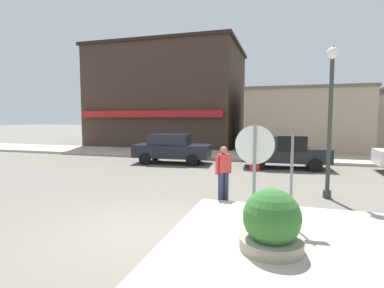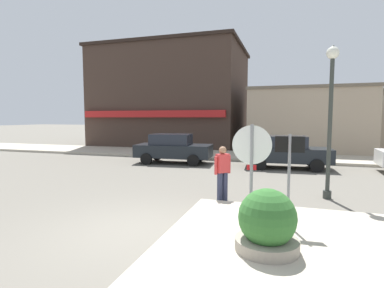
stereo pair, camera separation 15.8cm
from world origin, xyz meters
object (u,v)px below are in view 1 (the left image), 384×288
Objects in this scene: stop_sign at (254,161)px; planter at (272,226)px; parked_car_second at (284,151)px; pedestrian_crossing_near at (223,172)px; parked_car_nearest at (172,148)px; one_way_sign at (292,170)px; lamp_post at (331,100)px.

stop_sign is 1.88× the size of planter.
parked_car_second is 6.76m from pedestrian_crossing_near.
pedestrian_crossing_near is (-1.75, -6.52, 0.06)m from parked_car_second.
parked_car_nearest is (-5.48, 9.70, 0.25)m from planter.
pedestrian_crossing_near is at bearing 114.06° from planter.
planter is (-0.35, -1.37, -0.77)m from one_way_sign.
lamp_post is (1.91, 3.37, 1.44)m from stop_sign.
stop_sign is at bearing -119.51° from lamp_post.
parked_car_nearest is (-6.98, 5.18, -2.15)m from lamp_post.
pedestrian_crossing_near is (-1.06, 2.13, -0.65)m from stop_sign.
one_way_sign is 1.30× the size of pedestrian_crossing_near.
stop_sign is 2.47m from pedestrian_crossing_near.
parked_car_second is at bearing 102.95° from lamp_post.
lamp_post is 8.95m from parked_car_nearest.
parked_car_nearest is at bearing -178.95° from parked_car_second.
pedestrian_crossing_near reaches higher than parked_car_nearest.
one_way_sign is 0.46× the size of lamp_post.
pedestrian_crossing_near is at bearing 133.50° from one_way_sign.
parked_car_nearest is at bearing 124.97° from one_way_sign.
pedestrian_crossing_near is (-1.46, 3.28, 0.31)m from planter.
planter is at bearing -60.54° from parked_car_nearest.
pedestrian_crossing_near is (-1.81, 1.91, -0.46)m from one_way_sign.
stop_sign is at bearing -59.33° from parked_car_nearest.
one_way_sign is 2.68m from pedestrian_crossing_near.
parked_car_second is at bearing 85.44° from stop_sign.
planter is at bearing -108.38° from lamp_post.
one_way_sign is at bearing -46.50° from pedestrian_crossing_near.
parked_car_second reaches higher than planter.
lamp_post reaches higher than parked_car_second.
pedestrian_crossing_near is (-2.96, -1.24, -2.09)m from lamp_post.
one_way_sign reaches higher than parked_car_second.
planter is 9.81m from parked_car_second.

